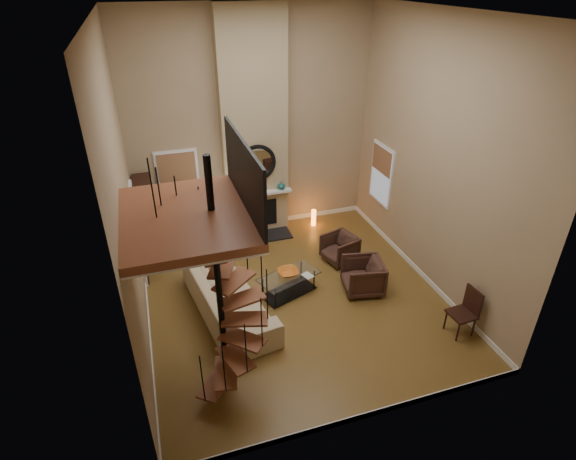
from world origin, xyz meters
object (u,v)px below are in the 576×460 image
object	(u,v)px
armchair_near	(342,247)
floor_lamp	(221,196)
sofa	(227,296)
accent_lamp	(314,218)
side_chair	(466,310)
hutch	(147,217)
armchair_far	(366,276)
coffee_table	(289,282)

from	to	relation	value
armchair_near	floor_lamp	xyz separation A→B (m)	(-2.54, 1.41, 1.06)
sofa	accent_lamp	world-z (taller)	sofa
side_chair	sofa	bearing A→B (deg)	155.07
hutch	side_chair	bearing A→B (deg)	-41.24
hutch	accent_lamp	distance (m)	4.29
armchair_far	accent_lamp	bearing A→B (deg)	-167.46
floor_lamp	accent_lamp	xyz separation A→B (m)	(2.50, 0.36, -1.16)
armchair_near	hutch	bearing A→B (deg)	-129.37
armchair_far	floor_lamp	size ratio (longest dim) A/B	0.49
sofa	accent_lamp	xyz separation A→B (m)	(2.91, 2.83, -0.15)
coffee_table	side_chair	xyz separation A→B (m)	(2.80, -2.16, 0.24)
hutch	accent_lamp	size ratio (longest dim) A/B	4.22
floor_lamp	accent_lamp	distance (m)	2.78
floor_lamp	side_chair	distance (m)	5.85
coffee_table	accent_lamp	distance (m)	3.03
coffee_table	hutch	bearing A→B (deg)	135.43
armchair_far	coffee_table	xyz separation A→B (m)	(-1.62, 0.40, -0.07)
floor_lamp	coffee_table	bearing A→B (deg)	-67.02
armchair_near	accent_lamp	xyz separation A→B (m)	(-0.04, 1.78, -0.10)
hutch	armchair_near	world-z (taller)	hutch
sofa	floor_lamp	xyz separation A→B (m)	(0.41, 2.47, 1.02)
hutch	side_chair	size ratio (longest dim) A/B	1.97
armchair_near	floor_lamp	bearing A→B (deg)	-135.47
coffee_table	floor_lamp	xyz separation A→B (m)	(-0.95, 2.24, 1.13)
hutch	side_chair	xyz separation A→B (m)	(5.48, -4.80, -0.42)
sofa	coffee_table	world-z (taller)	sofa
accent_lamp	side_chair	world-z (taller)	side_chair
armchair_far	accent_lamp	distance (m)	3.01
hutch	armchair_far	world-z (taller)	hutch
armchair_far	accent_lamp	xyz separation A→B (m)	(-0.07, 3.00, -0.10)
coffee_table	armchair_near	bearing A→B (deg)	27.55
armchair_far	accent_lamp	size ratio (longest dim) A/B	1.83
hutch	coffee_table	xyz separation A→B (m)	(2.68, -2.64, -0.67)
armchair_near	floor_lamp	size ratio (longest dim) A/B	0.42
armchair_far	armchair_near	bearing A→B (deg)	-167.22
side_chair	hutch	bearing A→B (deg)	138.76
sofa	floor_lamp	size ratio (longest dim) A/B	1.67
armchair_near	armchair_far	distance (m)	1.23
armchair_far	floor_lamp	bearing A→B (deg)	-124.62
floor_lamp	side_chair	xyz separation A→B (m)	(3.75, -4.40, -0.89)
coffee_table	armchair_far	bearing A→B (deg)	-13.78
armchair_far	side_chair	size ratio (longest dim) A/B	0.86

